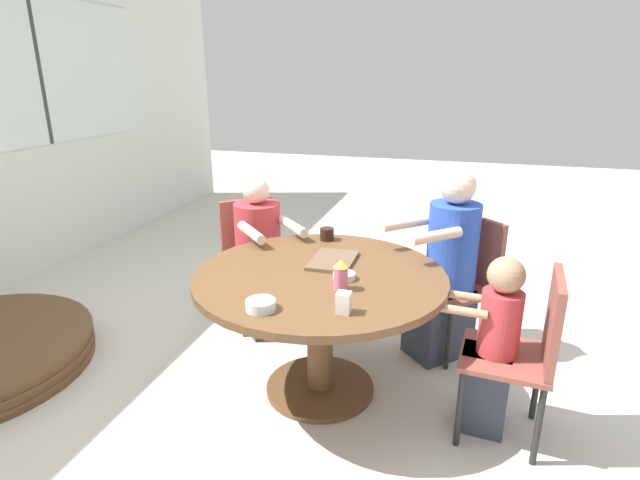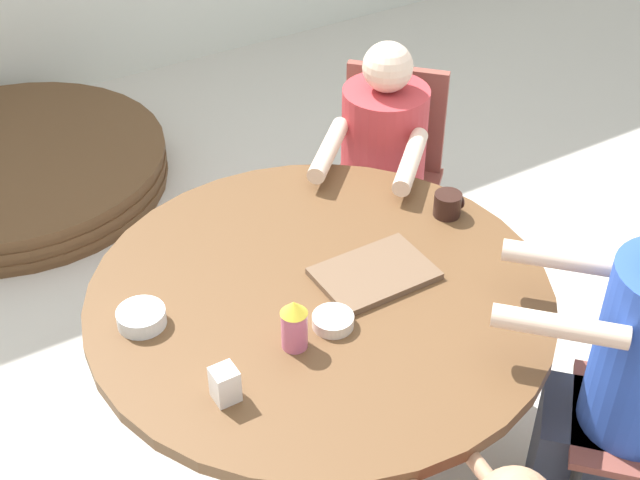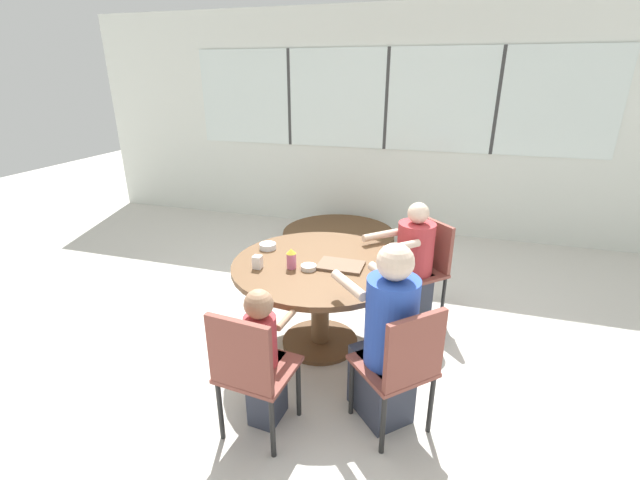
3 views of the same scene
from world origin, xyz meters
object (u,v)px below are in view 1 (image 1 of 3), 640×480
Objects in this scene: person_toddler at (491,351)px; bowl_white_shallow at (344,276)px; coffee_mug at (327,234)px; milk_carton_small at (344,303)px; chair_for_woman_green_shirt at (252,250)px; chair_for_man_blue_shirt at (466,273)px; person_man_blue_shirt at (446,273)px; person_woman_green_shirt at (261,263)px; chair_for_toddler at (528,344)px; sippy_cup at (341,274)px; bowl_cereal at (261,305)px.

bowl_white_shallow is at bearing 92.37° from person_toddler.
coffee_mug is 0.99m from milk_carton_small.
chair_for_woman_green_shirt reaches higher than bowl_white_shallow.
person_man_blue_shirt reaches higher than chair_for_man_blue_shirt.
coffee_mug is (-0.19, 0.85, 0.24)m from chair_for_man_blue_shirt.
milk_carton_small is at bearing 121.69° from person_toddler.
person_woman_green_shirt is at bearing 45.16° from person_man_blue_shirt.
chair_for_woman_green_shirt is 1.93m from chair_for_toddler.
chair_for_man_blue_shirt is 0.99m from bowl_white_shallow.
chair_for_woman_green_shirt and chair_for_toddler have the same top height.
coffee_mug is at bearing 20.44° from sippy_cup.
sippy_cup is 0.14m from bowl_white_shallow.
person_woman_green_shirt is at bearing 38.79° from milk_carton_small.
chair_for_man_blue_shirt reaches higher than bowl_cereal.
sippy_cup is (-0.88, 0.59, 0.28)m from chair_for_man_blue_shirt.
coffee_mug is at bearing 66.41° from chair_for_toddler.
sippy_cup is (-0.70, -0.26, 0.04)m from coffee_mug.
chair_for_woman_green_shirt is 1.00× the size of chair_for_toddler.
milk_carton_small is (-1.02, -0.82, 0.29)m from person_woman_green_shirt.
bowl_cereal is at bearing 178.71° from coffee_mug.
bowl_cereal is (-1.01, 0.02, -0.02)m from coffee_mug.
bowl_white_shallow is at bearing 13.20° from milk_carton_small.
chair_for_man_blue_shirt reaches higher than coffee_mug.
person_toddler reaches higher than sippy_cup.
person_man_blue_shirt reaches higher than sippy_cup.
coffee_mug is at bearing 23.32° from bowl_white_shallow.
milk_carton_small is 0.72× the size of bowl_cereal.
chair_for_toddler reaches higher than milk_carton_small.
chair_for_man_blue_shirt is (-0.02, -1.45, 0.00)m from chair_for_woman_green_shirt.
chair_for_woman_green_shirt is 1.45m from chair_for_man_blue_shirt.
milk_carton_small reaches higher than coffee_mug.
chair_for_woman_green_shirt is at bearing 69.62° from chair_for_toddler.
milk_carton_small reaches higher than bowl_cereal.
milk_carton_small is (-0.93, -0.33, 0.01)m from coffee_mug.
chair_for_toddler reaches higher than bowl_cereal.
bowl_cereal is at bearing 116.87° from person_toddler.
person_man_blue_shirt is 1.10m from milk_carton_small.
person_toddler is at bearing -121.88° from coffee_mug.
sippy_cup is at bearing 102.33° from chair_for_man_blue_shirt.
person_man_blue_shirt is 0.73m from person_toddler.
chair_for_woman_green_shirt is at bearing 47.47° from bowl_white_shallow.
milk_carton_small is (-1.12, 0.52, 0.25)m from chair_for_man_blue_shirt.
chair_for_man_blue_shirt is 0.93× the size of person_toddler.
bowl_white_shallow is (0.04, 0.73, 0.28)m from person_toddler.
chair_for_woman_green_shirt is 0.68m from coffee_mug.
chair_for_toddler is 0.89m from milk_carton_small.
person_toddler is (-0.68, -0.25, -0.10)m from person_man_blue_shirt.
person_toddler reaches higher than coffee_mug.
sippy_cup reaches higher than milk_carton_small.
person_woman_green_shirt reaches higher than sippy_cup.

